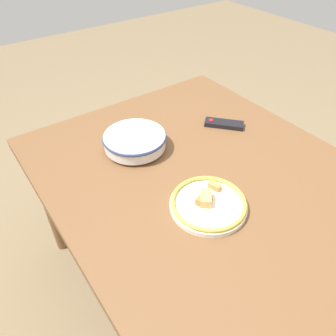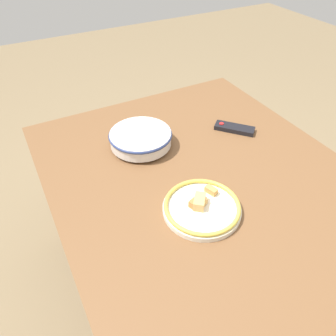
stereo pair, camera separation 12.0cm
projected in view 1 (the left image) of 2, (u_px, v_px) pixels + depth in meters
name	position (u px, v px, depth m)	size (l,w,h in m)	color
ground_plane	(194.00, 276.00, 1.70)	(8.00, 8.00, 0.00)	#7F6B4C
dining_table	(202.00, 186.00, 1.28)	(1.30, 1.09, 0.72)	brown
noodle_bowl	(135.00, 140.00, 1.32)	(0.26, 0.26, 0.07)	silver
food_plate	(208.00, 203.00, 1.09)	(0.26, 0.26, 0.05)	silver
tv_remote	(224.00, 124.00, 1.47)	(0.17, 0.16, 0.02)	black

